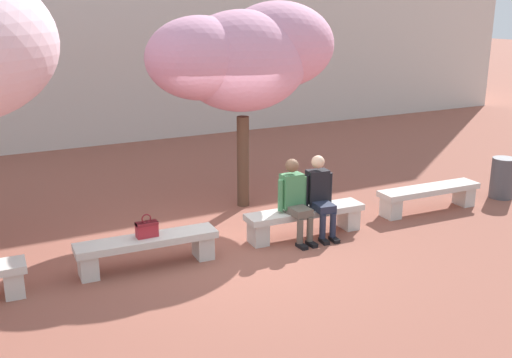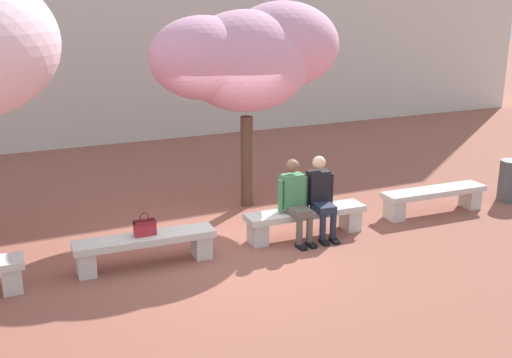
# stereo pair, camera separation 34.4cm
# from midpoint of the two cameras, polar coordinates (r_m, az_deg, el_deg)

# --- Properties ---
(ground_plane) EXTENTS (100.00, 100.00, 0.00)m
(ground_plane) POSITION_cam_midpoint_polar(r_m,az_deg,el_deg) (9.13, -3.43, -6.78)
(ground_plane) COLOR #8E5142
(stone_bench_near_west) EXTENTS (2.01, 0.51, 0.45)m
(stone_bench_near_west) POSITION_cam_midpoint_polar(r_m,az_deg,el_deg) (8.61, -11.44, -6.33)
(stone_bench_near_west) COLOR beige
(stone_bench_near_west) RESTS_ON ground
(stone_bench_center) EXTENTS (2.01, 0.51, 0.45)m
(stone_bench_center) POSITION_cam_midpoint_polar(r_m,az_deg,el_deg) (9.58, 3.68, -3.67)
(stone_bench_center) COLOR beige
(stone_bench_center) RESTS_ON ground
(stone_bench_near_east) EXTENTS (2.01, 0.51, 0.45)m
(stone_bench_near_east) POSITION_cam_midpoint_polar(r_m,az_deg,el_deg) (11.08, 15.30, -1.43)
(stone_bench_near_east) COLOR beige
(stone_bench_near_east) RESTS_ON ground
(person_seated_left) EXTENTS (0.51, 0.69, 1.29)m
(person_seated_left) POSITION_cam_midpoint_polar(r_m,az_deg,el_deg) (9.29, 2.65, -1.75)
(person_seated_left) COLOR black
(person_seated_left) RESTS_ON ground
(person_seated_right) EXTENTS (0.51, 0.71, 1.29)m
(person_seated_right) POSITION_cam_midpoint_polar(r_m,az_deg,el_deg) (9.52, 5.06, -1.34)
(person_seated_right) COLOR black
(person_seated_right) RESTS_ON ground
(handbag) EXTENTS (0.30, 0.15, 0.34)m
(handbag) POSITION_cam_midpoint_polar(r_m,az_deg,el_deg) (8.53, -11.50, -4.62)
(handbag) COLOR #A3232D
(handbag) RESTS_ON stone_bench_near_west
(cherry_tree_main) EXTENTS (3.46, 2.07, 3.64)m
(cherry_tree_main) POSITION_cam_midpoint_polar(r_m,az_deg,el_deg) (10.59, -2.13, 11.66)
(cherry_tree_main) COLOR #513828
(cherry_tree_main) RESTS_ON ground
(trash_bin) EXTENTS (0.44, 0.44, 0.78)m
(trash_bin) POSITION_cam_midpoint_polar(r_m,az_deg,el_deg) (12.28, 21.68, 0.09)
(trash_bin) COLOR #4C4C51
(trash_bin) RESTS_ON ground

